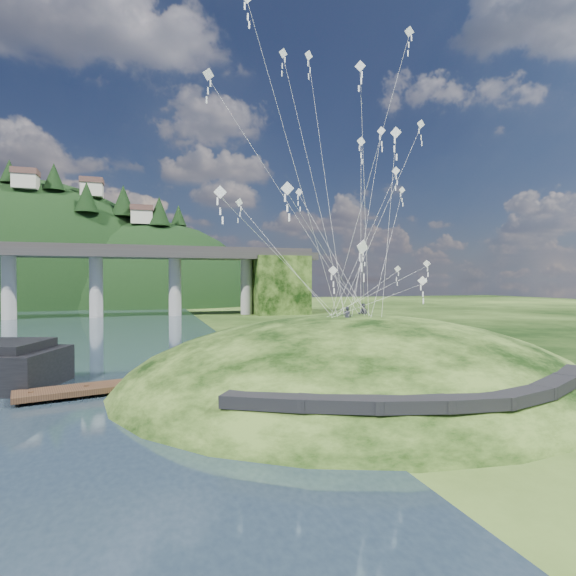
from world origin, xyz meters
name	(u,v)px	position (x,y,z in m)	size (l,w,h in m)	color
ground	(257,398)	(0.00, 0.00, 0.00)	(320.00, 320.00, 0.00)	black
grass_hill	(355,403)	(8.00, 2.00, -1.50)	(36.00, 32.00, 13.00)	black
footpath	(452,393)	(7.46, -9.74, 2.08)	(22.29, 5.84, 0.83)	black
bridge	(41,270)	(-26.46, 70.07, 9.70)	(160.00, 11.00, 15.00)	#2D2B2B
far_ridge	(16,331)	(-43.58, 122.17, -7.44)	(153.00, 70.00, 94.50)	black
wooden_dock	(136,383)	(-7.51, 4.55, 0.47)	(14.95, 5.71, 1.06)	#332015
kite_flyers	(360,304)	(9.36, 4.07, 5.73)	(4.04, 4.52, 1.77)	#23232E
kite_swarm	(347,167)	(8.72, 5.18, 16.77)	(21.16, 16.61, 20.88)	white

